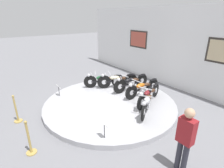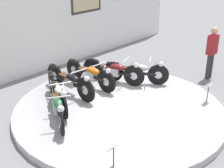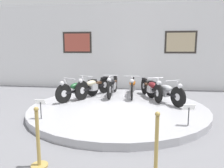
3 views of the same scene
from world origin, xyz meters
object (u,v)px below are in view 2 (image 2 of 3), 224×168
Objects in this scene: motorcycle_green at (58,105)px; motorcycle_orange at (91,74)px; motorcycle_silver at (137,71)px; info_placard_front_centre at (208,89)px; motorcycle_maroon at (114,70)px; motorcycle_black at (70,81)px; visitor_standing at (212,50)px; info_placard_front_left at (114,150)px; motorcycle_cream at (57,92)px.

motorcycle_green is 2.00m from motorcycle_orange.
motorcycle_green is 2.90m from motorcycle_silver.
motorcycle_silver is at bearing 99.16° from info_placard_front_centre.
motorcycle_maroon is at bearing 127.80° from motorcycle_silver.
motorcycle_orange is 1.19× the size of motorcycle_silver.
motorcycle_black is 1.02× the size of motorcycle_orange.
visitor_standing is (1.88, 0.93, 0.41)m from info_placard_front_centre.
visitor_standing is (5.12, -1.18, 0.39)m from motorcycle_green.
motorcycle_green is 5.27m from visitor_standing.
motorcycle_black is 3.96× the size of info_placard_front_left.
motorcycle_cream is (0.41, 0.53, 0.01)m from motorcycle_green.
motorcycle_black is at bearing 153.49° from visitor_standing.
motorcycle_maroon is (0.67, -0.30, -0.00)m from motorcycle_orange.
info_placard_front_left is at bearing -126.27° from motorcycle_orange.
motorcycle_orange reaches higher than motorcycle_green.
motorcycle_green is 0.85× the size of motorcycle_black.
motorcycle_cream reaches higher than motorcycle_orange.
motorcycle_maroon is at bearing 43.08° from info_placard_front_left.
motorcycle_green is at bearing -155.41° from motorcycle_orange.
visitor_standing is at bearing 26.37° from info_placard_front_centre.
motorcycle_green is at bearing -127.21° from motorcycle_cream.
motorcycle_black is at bearing 167.81° from motorcycle_maroon.
motorcycle_black reaches higher than motorcycle_silver.
motorcycle_black is 1.21× the size of visitor_standing.
motorcycle_silver is at bearing -24.60° from motorcycle_black.
info_placard_front_centre is (1.42, -2.95, -0.02)m from motorcycle_orange.
motorcycle_maroon is at bearing 12.04° from motorcycle_green.
motorcycle_orange is 1.18× the size of visitor_standing.
motorcycle_silver is at bearing 33.16° from info_placard_front_left.
motorcycle_black is 1.07× the size of motorcycle_maroon.
motorcycle_black reaches higher than info_placard_front_left.
motorcycle_silver is 1.00× the size of visitor_standing.
visitor_standing is (5.46, 0.93, 0.41)m from info_placard_front_left.
motorcycle_silver is 2.14m from info_placard_front_centre.
motorcycle_cream is 0.91× the size of motorcycle_black.
info_placard_front_left is 3.58m from info_placard_front_centre.
motorcycle_black is 2.01m from motorcycle_silver.
motorcycle_maroon is 1.13× the size of motorcycle_silver.
motorcycle_black is at bearing 179.82° from motorcycle_orange.
visitor_standing is at bearing -31.42° from motorcycle_orange.
motorcycle_maroon reaches higher than motorcycle_silver.
motorcycle_orange reaches higher than info_placard_front_centre.
motorcycle_green is 1.03× the size of motorcycle_silver.
motorcycle_orange is at bearing 53.73° from info_placard_front_left.
motorcycle_orange is (1.42, 0.30, -0.01)m from motorcycle_cream.
motorcycle_orange is 3.89× the size of info_placard_front_left.
motorcycle_maroon is at bearing -0.09° from motorcycle_cream.
motorcycle_silver is at bearing -52.20° from motorcycle_maroon.
motorcycle_orange is 1.36m from motorcycle_silver.
motorcycle_silver is (0.41, -0.53, -0.00)m from motorcycle_maroon.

